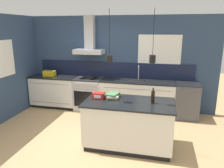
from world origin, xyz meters
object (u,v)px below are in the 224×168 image
book_stack (113,96)px  yellow_toolbox (49,73)px  oven_range (89,94)px  dishwasher (186,101)px  bottle_on_island (153,97)px  red_supply_box (98,95)px

book_stack → yellow_toolbox: yellow_toolbox is taller
oven_range → yellow_toolbox: (-1.20, 0.00, 0.54)m
dishwasher → book_stack: bearing=-135.1°
yellow_toolbox → bottle_on_island: bearing=-29.4°
bottle_on_island → book_stack: (-0.80, 0.13, -0.07)m
dishwasher → book_stack: size_ratio=2.62×
oven_range → book_stack: bearing=-56.5°
bottle_on_island → dishwasher: bearing=65.1°
book_stack → yellow_toolbox: (-2.25, 1.58, 0.03)m
book_stack → yellow_toolbox: 2.75m
oven_range → yellow_toolbox: yellow_toolbox is taller
dishwasher → book_stack: book_stack is taller
oven_range → yellow_toolbox: bearing=179.8°
yellow_toolbox → oven_range: bearing=-0.2°
dishwasher → red_supply_box: red_supply_box is taller
yellow_toolbox → red_supply_box: bearing=-40.2°
dishwasher → yellow_toolbox: 3.87m
oven_range → yellow_toolbox: size_ratio=2.68×
book_stack → red_supply_box: size_ratio=1.48×
red_supply_box → yellow_toolbox: size_ratio=0.69×
oven_range → bottle_on_island: 2.58m
bottle_on_island → book_stack: bottle_on_island is taller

